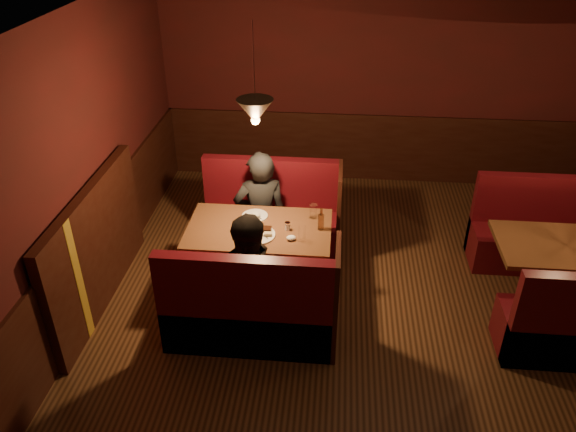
# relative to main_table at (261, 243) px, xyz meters

# --- Properties ---
(room) EXTENTS (6.02, 7.02, 2.92)m
(room) POSITION_rel_main_table_xyz_m (1.00, -0.65, 0.44)
(room) COLOR #3F2414
(room) RESTS_ON ground
(main_table) EXTENTS (1.48, 0.90, 1.04)m
(main_table) POSITION_rel_main_table_xyz_m (0.00, 0.00, 0.00)
(main_table) COLOR #53341A
(main_table) RESTS_ON ground
(main_bench_far) EXTENTS (1.63, 0.58, 1.11)m
(main_bench_far) POSITION_rel_main_table_xyz_m (0.02, 0.84, -0.26)
(main_bench_far) COLOR #531113
(main_bench_far) RESTS_ON ground
(main_bench_near) EXTENTS (1.63, 0.58, 1.11)m
(main_bench_near) POSITION_rel_main_table_xyz_m (0.02, -0.84, -0.26)
(main_bench_near) COLOR #531113
(main_bench_near) RESTS_ON ground
(second_table) EXTENTS (1.32, 0.84, 0.75)m
(second_table) POSITION_rel_main_table_xyz_m (3.05, 0.04, -0.06)
(second_table) COLOR #53341A
(second_table) RESTS_ON ground
(second_bench_far) EXTENTS (1.46, 0.55, 1.04)m
(second_bench_far) POSITION_rel_main_table_xyz_m (3.08, 0.83, -0.28)
(second_bench_far) COLOR #531113
(second_bench_far) RESTS_ON ground
(diner_a) EXTENTS (0.69, 0.54, 1.69)m
(diner_a) POSITION_rel_main_table_xyz_m (-0.09, 0.66, 0.23)
(diner_a) COLOR black
(diner_a) RESTS_ON ground
(diner_b) EXTENTS (0.93, 0.82, 1.62)m
(diner_b) POSITION_rel_main_table_xyz_m (0.02, -0.62, 0.20)
(diner_b) COLOR black
(diner_b) RESTS_ON ground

